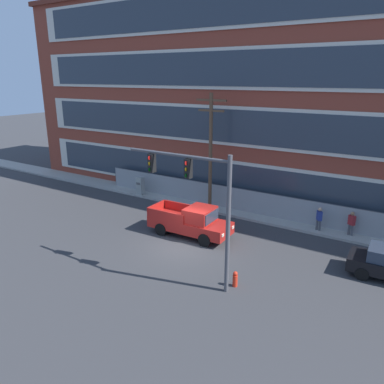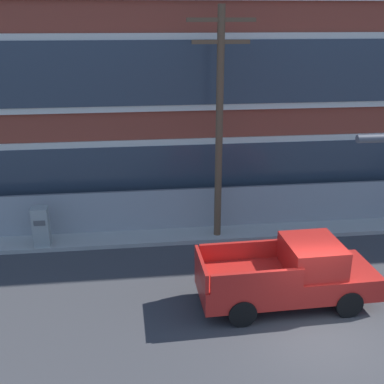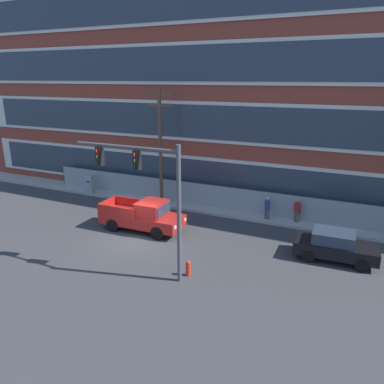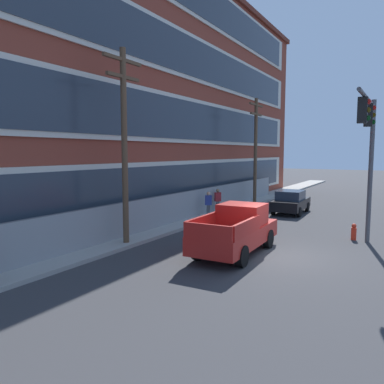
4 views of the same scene
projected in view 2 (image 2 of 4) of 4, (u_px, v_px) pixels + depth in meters
The scene contains 7 objects.
ground_plane at pixel (322, 332), 13.12m from camera, with size 160.00×160.00×0.00m, color #38383A.
sidewalk_building_side at pixel (259, 227), 19.44m from camera, with size 80.00×2.12×0.16m, color #9E9B93.
brick_mill_building at pixel (280, 16), 23.38m from camera, with size 49.68×12.26×16.20m.
chain_link_fence at pixel (348, 202), 19.75m from camera, with size 31.52×0.06×1.82m.
pickup_truck_red at pixel (290, 275), 14.17m from camera, with size 5.31×2.16×1.97m.
utility_pole_near_corner at pixel (219, 118), 17.10m from camera, with size 2.34×0.26×8.50m.
electrical_cabinet at pixel (41, 229), 17.54m from camera, with size 0.58×0.49×1.64m.
Camera 2 is at (-4.85, -10.50, 8.10)m, focal length 45.00 mm.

